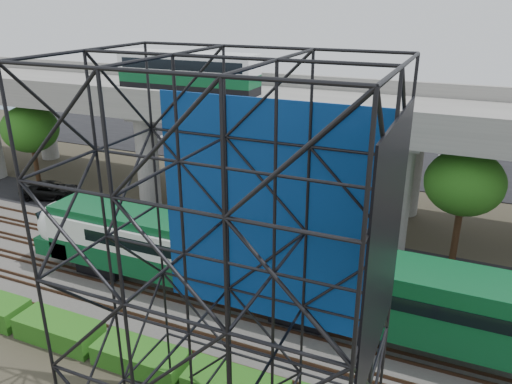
% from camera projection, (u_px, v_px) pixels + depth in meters
% --- Properties ---
extents(ground, '(140.00, 140.00, 0.00)m').
position_uv_depth(ground, '(172.00, 313.00, 27.89)').
color(ground, '#474233').
rests_on(ground, ground).
extents(ballast_bed, '(90.00, 12.00, 0.20)m').
position_uv_depth(ballast_bed, '(190.00, 293.00, 29.56)').
color(ballast_bed, slate).
rests_on(ballast_bed, ground).
extents(service_road, '(90.00, 5.00, 0.08)m').
position_uv_depth(service_road, '(249.00, 236.00, 36.85)').
color(service_road, black).
rests_on(service_road, ground).
extents(parking_lot, '(90.00, 18.00, 0.08)m').
position_uv_depth(parking_lot, '(333.00, 152.00, 56.94)').
color(parking_lot, black).
rests_on(parking_lot, ground).
extents(harbor_water, '(140.00, 40.00, 0.03)m').
position_uv_depth(harbor_water, '(372.00, 114.00, 75.76)').
color(harbor_water, slate).
rests_on(harbor_water, ground).
extents(rail_tracks, '(90.00, 9.52, 0.16)m').
position_uv_depth(rail_tracks, '(190.00, 290.00, 29.50)').
color(rail_tracks, '#472D1E').
rests_on(rail_tracks, ballast_bed).
extents(commuter_train, '(29.30, 3.06, 4.30)m').
position_uv_depth(commuter_train, '(228.00, 260.00, 27.62)').
color(commuter_train, black).
rests_on(commuter_train, rail_tracks).
extents(overpass, '(80.00, 12.00, 12.40)m').
position_uv_depth(overpass, '(271.00, 111.00, 38.81)').
color(overpass, '#9E9B93').
rests_on(overpass, ground).
extents(scaffold_tower, '(9.36, 6.36, 15.00)m').
position_uv_depth(scaffold_tower, '(229.00, 306.00, 15.52)').
color(scaffold_tower, black).
rests_on(scaffold_tower, ground).
extents(hedge_strip, '(34.60, 1.80, 1.20)m').
position_uv_depth(hedge_strip, '(141.00, 357.00, 23.63)').
color(hedge_strip, '#205A14').
rests_on(hedge_strip, ground).
extents(trees, '(40.94, 16.94, 7.69)m').
position_uv_depth(trees, '(226.00, 138.00, 41.42)').
color(trees, '#382314').
rests_on(trees, ground).
extents(suv, '(5.67, 3.72, 1.45)m').
position_uv_depth(suv, '(52.00, 190.00, 43.47)').
color(suv, black).
rests_on(suv, service_road).
extents(parked_cars, '(37.31, 9.59, 1.31)m').
position_uv_depth(parked_cars, '(330.00, 147.00, 56.53)').
color(parked_cars, silver).
rests_on(parked_cars, parking_lot).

